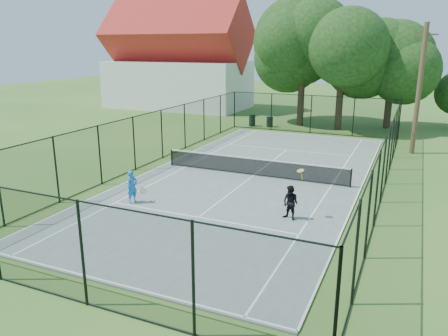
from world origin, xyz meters
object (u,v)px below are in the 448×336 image
at_px(tennis_net, 254,166).
at_px(trash_bin_left, 252,120).
at_px(player_blue, 132,187).
at_px(player_black, 291,203).
at_px(trash_bin_right, 270,122).
at_px(utility_pole, 419,89).

height_order(tennis_net, trash_bin_left, tennis_net).
xyz_separation_m(player_blue, player_black, (6.83, 0.91, -0.02)).
xyz_separation_m(trash_bin_left, player_black, (8.70, -19.21, 0.25)).
bearing_deg(tennis_net, player_black, -56.36).
height_order(trash_bin_left, trash_bin_right, trash_bin_left).
bearing_deg(tennis_net, player_blue, -119.68).
bearing_deg(trash_bin_right, tennis_net, -75.17).
relative_size(trash_bin_right, player_blue, 0.60).
xyz_separation_m(tennis_net, trash_bin_left, (-5.29, 14.09, -0.07)).
bearing_deg(trash_bin_right, utility_pole, -25.21).
bearing_deg(trash_bin_right, player_blue, -88.97).
xyz_separation_m(trash_bin_right, player_blue, (0.37, -20.36, 0.35)).
bearing_deg(player_blue, player_black, 7.55).
bearing_deg(trash_bin_right, trash_bin_left, -170.53).
bearing_deg(trash_bin_left, trash_bin_right, 9.47).
bearing_deg(trash_bin_right, player_black, -69.69).
relative_size(tennis_net, player_blue, 6.95).
bearing_deg(utility_pole, trash_bin_left, 158.37).
relative_size(trash_bin_left, player_black, 0.39).
relative_size(player_blue, player_black, 0.56).
bearing_deg(player_blue, utility_pole, 53.82).
height_order(trash_bin_left, utility_pole, utility_pole).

